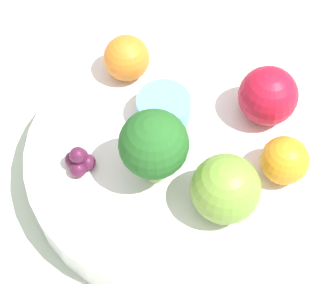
# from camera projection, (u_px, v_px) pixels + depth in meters

# --- Properties ---
(ground_plane) EXTENTS (6.00, 6.00, 0.00)m
(ground_plane) POSITION_uv_depth(u_px,v_px,m) (168.00, 181.00, 0.53)
(ground_plane) COLOR gray
(table_surface) EXTENTS (1.20, 1.20, 0.02)m
(table_surface) POSITION_uv_depth(u_px,v_px,m) (168.00, 176.00, 0.53)
(table_surface) COLOR #B2C6B2
(table_surface) RESTS_ON ground_plane
(bowl) EXTENTS (0.25, 0.25, 0.04)m
(bowl) POSITION_uv_depth(u_px,v_px,m) (168.00, 160.00, 0.50)
(bowl) COLOR white
(bowl) RESTS_ON table_surface
(broccoli) EXTENTS (0.06, 0.06, 0.07)m
(broccoli) POSITION_uv_depth(u_px,v_px,m) (154.00, 145.00, 0.43)
(broccoli) COLOR #8CB76B
(broccoli) RESTS_ON bowl
(apple_red) EXTENTS (0.06, 0.06, 0.06)m
(apple_red) POSITION_uv_depth(u_px,v_px,m) (225.00, 189.00, 0.43)
(apple_red) COLOR olive
(apple_red) RESTS_ON bowl
(apple_green) EXTENTS (0.05, 0.05, 0.05)m
(apple_green) POSITION_uv_depth(u_px,v_px,m) (268.00, 96.00, 0.48)
(apple_green) COLOR #B7142D
(apple_green) RESTS_ON bowl
(orange_front) EXTENTS (0.04, 0.04, 0.04)m
(orange_front) POSITION_uv_depth(u_px,v_px,m) (127.00, 58.00, 0.51)
(orange_front) COLOR orange
(orange_front) RESTS_ON bowl
(orange_back) EXTENTS (0.04, 0.04, 0.04)m
(orange_back) POSITION_uv_depth(u_px,v_px,m) (285.00, 160.00, 0.45)
(orange_back) COLOR orange
(orange_back) RESTS_ON bowl
(grape_cluster) EXTENTS (0.03, 0.03, 0.03)m
(grape_cluster) POSITION_uv_depth(u_px,v_px,m) (79.00, 160.00, 0.47)
(grape_cluster) COLOR #511938
(grape_cluster) RESTS_ON bowl
(small_cup) EXTENTS (0.05, 0.05, 0.02)m
(small_cup) POSITION_uv_depth(u_px,v_px,m) (164.00, 108.00, 0.49)
(small_cup) COLOR #66B2DB
(small_cup) RESTS_ON bowl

